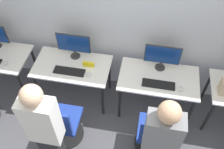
# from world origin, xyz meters

# --- Properties ---
(ground_plane) EXTENTS (20.00, 20.00, 0.00)m
(ground_plane) POSITION_xyz_m (0.00, 0.00, 0.00)
(ground_plane) COLOR #4C4C51
(wall_back) EXTENTS (12.00, 0.05, 2.80)m
(wall_back) POSITION_xyz_m (0.00, 0.75, 1.40)
(wall_back) COLOR #B7BCC1
(wall_back) RESTS_ON ground_plane
(mouse_far_left) EXTENTS (0.06, 0.09, 0.03)m
(mouse_far_left) POSITION_xyz_m (-1.57, 0.16, 0.74)
(mouse_far_left) COLOR silver
(mouse_far_left) RESTS_ON desk_far_left
(desk_left) EXTENTS (1.10, 0.62, 0.73)m
(desk_left) POSITION_xyz_m (-0.62, 0.31, 0.64)
(desk_left) COLOR silver
(desk_left) RESTS_ON ground_plane
(monitor_left) EXTENTS (0.49, 0.14, 0.41)m
(monitor_left) POSITION_xyz_m (-0.62, 0.50, 0.96)
(monitor_left) COLOR #2D2D2D
(monitor_left) RESTS_ON desk_left
(keyboard_left) EXTENTS (0.44, 0.14, 0.02)m
(keyboard_left) POSITION_xyz_m (-0.62, 0.19, 0.74)
(keyboard_left) COLOR black
(keyboard_left) RESTS_ON desk_left
(mouse_left) EXTENTS (0.06, 0.09, 0.03)m
(mouse_left) POSITION_xyz_m (-0.34, 0.18, 0.74)
(mouse_left) COLOR silver
(mouse_left) RESTS_ON desk_left
(office_chair_left) EXTENTS (0.48, 0.48, 0.90)m
(office_chair_left) POSITION_xyz_m (-0.57, -0.45, 0.37)
(office_chair_left) COLOR black
(office_chair_left) RESTS_ON ground_plane
(person_left) EXTENTS (0.36, 0.22, 1.66)m
(person_left) POSITION_xyz_m (-0.56, -0.82, 0.91)
(person_left) COLOR #232328
(person_left) RESTS_ON ground_plane
(desk_right) EXTENTS (1.10, 0.62, 0.73)m
(desk_right) POSITION_xyz_m (0.62, 0.31, 0.64)
(desk_right) COLOR silver
(desk_right) RESTS_ON ground_plane
(monitor_right) EXTENTS (0.49, 0.14, 0.41)m
(monitor_right) POSITION_xyz_m (0.62, 0.50, 0.96)
(monitor_right) COLOR #2D2D2D
(monitor_right) RESTS_ON desk_right
(keyboard_right) EXTENTS (0.44, 0.14, 0.02)m
(keyboard_right) POSITION_xyz_m (0.62, 0.19, 0.74)
(keyboard_right) COLOR black
(keyboard_right) RESTS_ON desk_right
(mouse_right) EXTENTS (0.06, 0.09, 0.03)m
(mouse_right) POSITION_xyz_m (0.92, 0.16, 0.74)
(mouse_right) COLOR silver
(mouse_right) RESTS_ON desk_right
(office_chair_right) EXTENTS (0.48, 0.48, 0.90)m
(office_chair_right) POSITION_xyz_m (0.65, -0.38, 0.37)
(office_chair_right) COLOR black
(office_chair_right) RESTS_ON ground_plane
(person_right) EXTENTS (0.36, 0.21, 1.63)m
(person_right) POSITION_xyz_m (0.67, -0.75, 0.89)
(person_right) COLOR #232328
(person_right) RESTS_ON ground_plane
(placard_left) EXTENTS (0.16, 0.03, 0.08)m
(placard_left) POSITION_xyz_m (-0.38, 0.34, 0.77)
(placard_left) COLOR yellow
(placard_left) RESTS_ON desk_left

